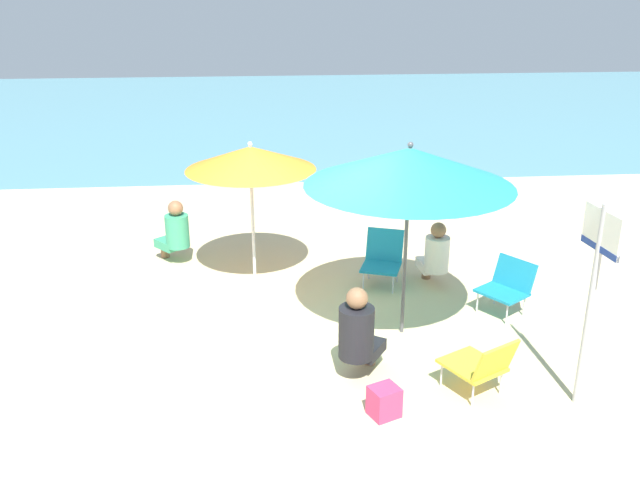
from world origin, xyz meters
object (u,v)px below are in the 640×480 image
warning_sign (595,276)px  beach_bag (384,402)px  umbrella_teal (409,167)px  beach_chair_a (508,284)px  beach_chair_c (481,364)px  person_a (435,255)px  person_b (175,232)px  person_c (358,332)px  beach_chair_b (383,257)px  umbrella_orange (250,158)px

warning_sign → beach_bag: warning_sign is taller
umbrella_teal → warning_sign: umbrella_teal is taller
beach_chair_a → beach_bag: 2.64m
umbrella_teal → warning_sign: 2.09m
beach_chair_c → person_a: size_ratio=0.84×
person_b → warning_sign: (4.04, -3.74, 0.82)m
beach_chair_a → beach_chair_c: size_ratio=0.95×
beach_bag → person_c: bearing=102.8°
beach_chair_b → warning_sign: bearing=45.0°
beach_chair_c → beach_bag: (-0.95, -0.24, -0.20)m
person_a → person_c: person_c is taller
beach_chair_a → beach_bag: size_ratio=2.50×
beach_chair_a → person_c: person_c is taller
beach_chair_b → person_c: 2.31m
umbrella_teal → warning_sign: size_ratio=1.13×
beach_chair_c → person_c: 1.18m
person_b → umbrella_teal: bearing=-171.5°
person_a → person_b: size_ratio=0.98×
beach_chair_a → umbrella_teal: bearing=-18.5°
beach_chair_b → beach_chair_c: (0.46, -2.63, -0.02)m
umbrella_teal → beach_chair_b: size_ratio=3.19×
umbrella_orange → beach_chair_b: bearing=-7.4°
person_b → beach_bag: bearing=168.8°
beach_chair_c → beach_chair_b: bearing=-18.7°
beach_chair_c → umbrella_teal: bearing=-8.5°
beach_chair_a → beach_chair_b: 1.62m
person_b → beach_bag: size_ratio=3.17×
person_b → person_c: 3.76m
umbrella_orange → beach_chair_a: bearing=-21.5°
beach_bag → umbrella_orange: bearing=110.6°
beach_chair_c → warning_sign: warning_sign is taller
umbrella_teal → beach_chair_c: bearing=-70.0°
umbrella_teal → umbrella_orange: umbrella_teal is taller
person_b → beach_chair_a: bearing=-156.5°
person_a → beach_bag: bearing=151.9°
umbrella_teal → warning_sign: bearing=-47.8°
umbrella_teal → beach_chair_c: umbrella_teal is taller
umbrella_teal → person_b: bearing=140.1°
warning_sign → beach_bag: size_ratio=6.74×
umbrella_orange → beach_bag: bearing=-69.4°
person_c → beach_chair_b: bearing=17.3°
beach_bag → person_a: bearing=67.3°
beach_chair_c → beach_chair_a: bearing=-55.3°
beach_chair_a → warning_sign: size_ratio=0.37×
person_b → person_c: size_ratio=0.92×
person_b → warning_sign: size_ratio=0.47×
person_b → person_c: (2.08, -3.14, 0.04)m
umbrella_orange → beach_chair_c: (2.10, -2.85, -1.30)m
person_a → beach_bag: (-1.12, -2.67, -0.30)m
umbrella_teal → umbrella_orange: 2.26m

